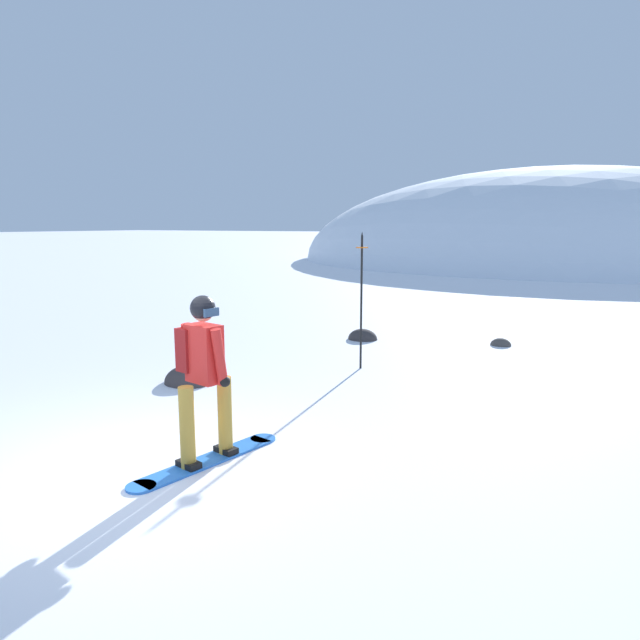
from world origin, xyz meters
name	(u,v)px	position (x,y,z in m)	size (l,w,h in m)	color
ground_plane	(135,472)	(0.00, 0.00, 0.00)	(300.00, 300.00, 0.00)	white
ridge_peak_main	(551,261)	(-0.01, 36.47, 0.00)	(32.70, 29.43, 11.83)	white
snowboarder_main	(203,374)	(0.44, 0.55, 0.92)	(0.65, 1.80, 1.71)	blue
piste_marker_near	(361,292)	(0.31, 4.78, 1.29)	(0.20, 0.20, 2.28)	black
rock_dark	(363,339)	(-0.64, 7.04, 0.00)	(0.63, 0.53, 0.44)	#383333
rock_mid	(501,345)	(2.05, 7.77, 0.00)	(0.41, 0.35, 0.29)	#4C4742
rock_small	(188,383)	(-1.67, 2.73, 0.00)	(0.76, 0.65, 0.53)	#383333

